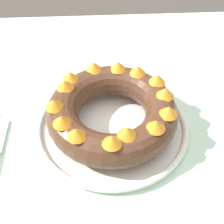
% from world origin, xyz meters
% --- Properties ---
extents(dining_table, '(1.53, 0.94, 0.75)m').
position_xyz_m(dining_table, '(0.00, 0.00, 0.67)').
color(dining_table, silver).
rests_on(dining_table, ground_plane).
extents(serving_dish, '(0.30, 0.30, 0.02)m').
position_xyz_m(serving_dish, '(0.01, 0.01, 0.76)').
color(serving_dish, white).
rests_on(serving_dish, dining_table).
extents(bundt_cake, '(0.25, 0.25, 0.08)m').
position_xyz_m(bundt_cake, '(0.01, 0.01, 0.81)').
color(bundt_cake, '#4C2D1E').
rests_on(bundt_cake, serving_dish).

